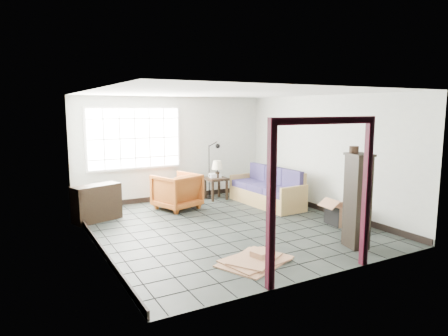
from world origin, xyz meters
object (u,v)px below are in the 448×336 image
armchair (177,189)px  tall_shelf (357,200)px  side_table (216,181)px  futon_sofa (268,191)px

armchair → tall_shelf: size_ratio=0.58×
armchair → side_table: bearing=-179.8°
tall_shelf → futon_sofa: bearing=94.5°
futon_sofa → side_table: (-0.84, 1.12, 0.13)m
futon_sofa → tall_shelf: (-0.45, -3.18, 0.48)m
futon_sofa → tall_shelf: 3.24m
armchair → tall_shelf: tall_shelf is taller
futon_sofa → tall_shelf: bearing=-101.1°
futon_sofa → armchair: armchair is taller
armchair → tall_shelf: (1.65, -3.85, 0.35)m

